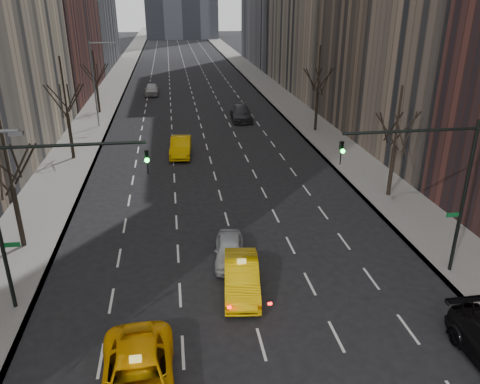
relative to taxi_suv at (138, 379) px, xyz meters
name	(u,v)px	position (x,y,z in m)	size (l,w,h in m)	color
sidewalk_left	(113,87)	(-7.37, 64.07, -0.73)	(4.50, 320.00, 0.15)	slate
sidewalk_right	(264,83)	(17.13, 64.07, -0.73)	(4.50, 320.00, 0.15)	slate
tree_lw_b	(13,188)	(-7.12, 12.07, 2.91)	(3.36, 3.50, 7.82)	black
tree_lw_c	(68,115)	(-7.12, 28.07, 3.23)	(3.36, 3.50, 8.74)	black
tree_lw_d	(96,84)	(-7.12, 46.07, 2.75)	(3.36, 3.50, 7.36)	black
tree_rw_b	(394,147)	(16.88, 16.07, 2.91)	(3.36, 3.50, 7.82)	black
tree_rw_c	(317,94)	(16.88, 34.07, 3.23)	(3.36, 3.50, 8.74)	black
traffic_mast_left	(34,198)	(-4.23, 6.07, 4.68)	(6.69, 0.39, 8.00)	black
traffic_mast_right	(436,176)	(13.98, 6.07, 4.68)	(6.69, 0.39, 8.00)	black
streetlight_far	(97,76)	(-5.96, 39.07, 4.81)	(2.83, 0.22, 9.00)	slate
taxi_suv	(138,379)	(0.00, 0.00, 0.00)	(2.68, 5.80, 1.61)	#FFB105
taxi_sedan	(242,277)	(4.63, 5.97, -0.03)	(1.65, 4.74, 1.56)	#FCC105
silver_sedan_ahead	(230,250)	(4.41, 8.87, -0.13)	(1.60, 3.97, 1.35)	#ADB0B5
far_taxi	(181,146)	(2.37, 27.85, 0.03)	(1.77, 5.07, 1.67)	#F1B205
far_suv_grey	(241,113)	(9.74, 40.15, 0.01)	(2.29, 5.63, 1.63)	#2D2D32
far_car_white	(152,89)	(-1.02, 57.05, 0.00)	(1.92, 4.76, 1.62)	silver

